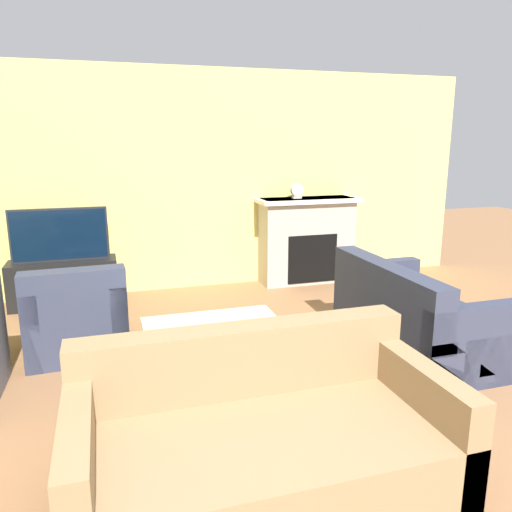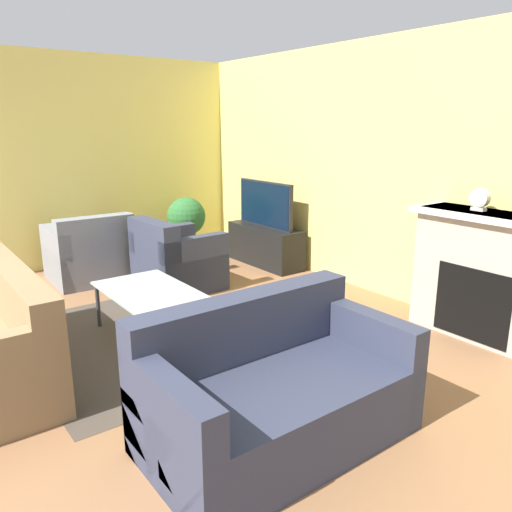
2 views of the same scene
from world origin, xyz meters
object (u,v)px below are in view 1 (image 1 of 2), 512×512
Objects in this scene: mantel_clock at (297,191)px; couch_sectional at (261,445)px; couch_loveseat at (414,320)px; tv at (60,235)px; coffee_table at (214,329)px; armchair_accent at (77,320)px.

couch_sectional is at bearing -114.16° from mantel_clock.
couch_sectional is 2.29m from couch_loveseat.
tv reaches higher than coffee_table.
mantel_clock reaches higher than couch_sectional.
coffee_table is at bearing -60.98° from tv.
armchair_accent is at bearing 142.32° from coffee_table.
coffee_table is 2.95m from mantel_clock.
couch_loveseat is at bearing 36.14° from couch_sectional.
mantel_clock reaches higher than couch_loveseat.
couch_loveseat is (1.85, 1.35, 0.01)m from couch_sectional.
mantel_clock is (-0.18, 2.38, 0.92)m from couch_loveseat.
coffee_table is at bearing -124.77° from mantel_clock.
couch_loveseat is at bearing -37.12° from tv.
couch_loveseat and armchair_accent have the same top height.
armchair_accent is 0.80× the size of coffee_table.
couch_sectional is 4.20m from mantel_clock.
armchair_accent is at bearing -82.34° from tv.
couch_loveseat is at bearing 160.57° from armchair_accent.
couch_sectional is 1.41m from coffee_table.
couch_sectional is at bearing -92.35° from coffee_table.
couch_loveseat is 1.82× the size of armchair_accent.
tv is 0.96× the size of coffee_table.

